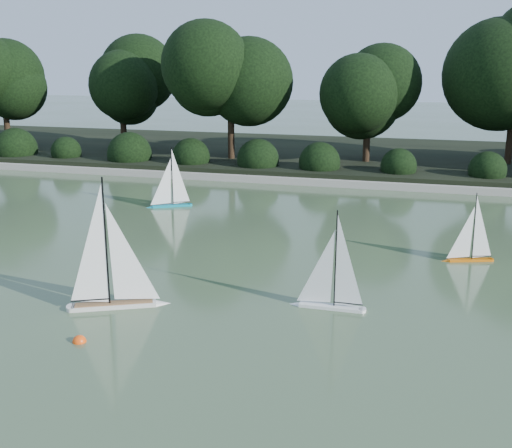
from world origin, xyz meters
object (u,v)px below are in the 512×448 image
(sailboat_white_a, at_px, (325,292))
(sailboat_teal, at_px, (168,197))
(sailboat_orange, at_px, (467,250))
(race_buoy, at_px, (79,342))
(sailboat_white_b, at_px, (121,286))

(sailboat_white_a, height_order, sailboat_teal, sailboat_white_a)
(sailboat_white_a, relative_size, sailboat_orange, 1.19)
(sailboat_teal, xyz_separation_m, race_buoy, (1.72, -6.86, -0.23))
(sailboat_white_a, distance_m, sailboat_white_b, 2.81)
(sailboat_white_b, bearing_deg, sailboat_teal, 106.66)
(sailboat_teal, bearing_deg, sailboat_white_a, -48.45)
(sailboat_white_a, bearing_deg, race_buoy, -145.58)
(sailboat_white_a, height_order, race_buoy, sailboat_white_a)
(sailboat_white_a, bearing_deg, sailboat_orange, 53.52)
(sailboat_orange, xyz_separation_m, race_buoy, (-4.68, -4.52, -0.20))
(sailboat_white_b, relative_size, race_buoy, 11.58)
(sailboat_white_a, relative_size, sailboat_teal, 1.01)
(sailboat_white_a, relative_size, sailboat_white_b, 0.76)
(sailboat_white_a, bearing_deg, sailboat_teal, 131.55)
(sailboat_orange, xyz_separation_m, sailboat_teal, (-6.40, 2.34, 0.03))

